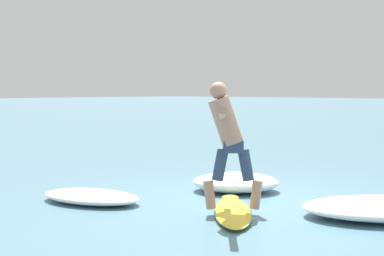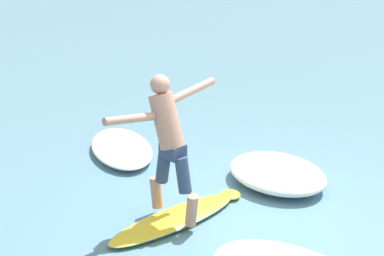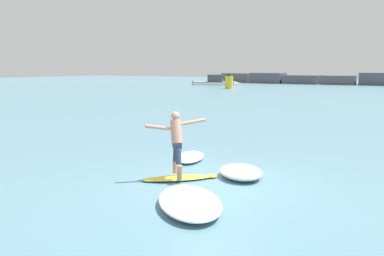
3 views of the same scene
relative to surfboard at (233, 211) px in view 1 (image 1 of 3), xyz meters
The scene contains 5 objects.
ground_plane 0.87m from the surfboard, 10.10° to the left, with size 200.00×200.00×0.00m, color slate.
surfboard is the anchor object (origin of this frame).
surfer 1.03m from the surfboard, 155.42° to the left, with size 1.23×1.13×1.67m.
wave_foam_at_nose 2.16m from the surfboard, 111.91° to the left, with size 1.27×1.76×0.18m.
wave_foam_beside 1.66m from the surfboard, 36.72° to the left, with size 1.73×1.77×0.30m.
Camera 1 is at (-6.34, -4.49, 1.65)m, focal length 50.00 mm.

